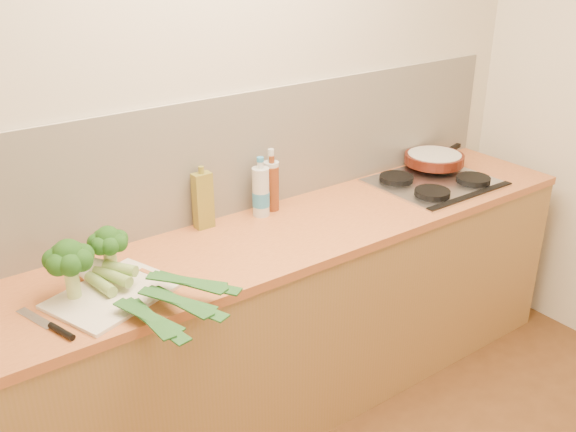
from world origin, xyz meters
name	(u,v)px	position (x,y,z in m)	size (l,w,h in m)	color
room_shell	(229,157)	(0.00, 1.49, 1.17)	(3.50, 3.50, 3.50)	beige
counter	(269,326)	(0.00, 1.20, 0.45)	(3.20, 0.62, 0.90)	#A27743
gas_hob	(435,181)	(1.02, 1.20, 0.91)	(0.58, 0.50, 0.04)	silver
chopping_board	(114,294)	(-0.71, 1.13, 0.91)	(0.41, 0.31, 0.01)	white
broccoli_left	(69,259)	(-0.82, 1.18, 1.06)	(0.17, 0.17, 0.22)	#B3CA76
broccoli_right	(108,242)	(-0.66, 1.25, 1.05)	(0.15, 0.15, 0.20)	#B3CA76
leek_front	(112,292)	(-0.72, 1.10, 0.94)	(0.17, 0.69, 0.04)	white
leek_mid	(127,281)	(-0.66, 1.10, 0.95)	(0.30, 0.68, 0.04)	white
leek_back	(141,272)	(-0.61, 1.10, 0.97)	(0.38, 0.55, 0.04)	white
chefs_knife	(55,328)	(-0.94, 1.04, 0.91)	(0.11, 0.29, 0.02)	silver
skillet	(435,158)	(1.17, 1.34, 0.97)	(0.45, 0.31, 0.05)	#53190D
oil_tin	(203,200)	(-0.17, 1.43, 1.03)	(0.08, 0.05, 0.28)	olive
glass_bottle	(271,184)	(0.18, 1.43, 1.02)	(0.07, 0.07, 0.29)	silver
amber_bottle	(272,187)	(0.17, 1.42, 1.01)	(0.06, 0.06, 0.26)	brown
water_bottle	(261,193)	(0.10, 1.40, 1.01)	(0.08, 0.08, 0.25)	silver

